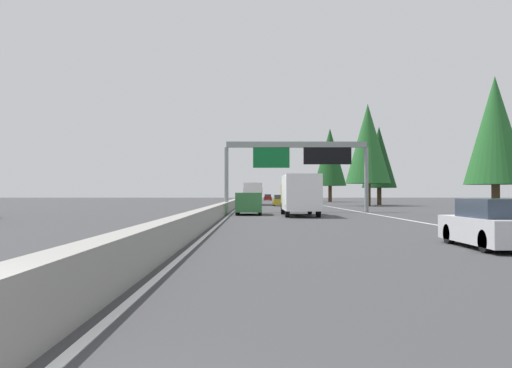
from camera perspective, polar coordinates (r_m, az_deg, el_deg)
The scene contains 17 objects.
ground_plane at distance 63.24m, azimuth -2.14°, elevation -2.47°, with size 320.00×320.00×0.00m, color #38383A.
median_barrier at distance 83.23m, azimuth -1.89°, elevation -1.81°, with size 180.00×0.56×0.90m, color gray.
shoulder_stripe_right at distance 73.81m, azimuth 7.10°, elevation -2.25°, with size 160.00×0.16×0.01m, color silver.
shoulder_stripe_median at distance 73.23m, azimuth -1.69°, elevation -2.27°, with size 160.00×0.16×0.01m, color silver.
sign_gantry_overhead at distance 48.67m, azimuth 4.41°, elevation 2.89°, with size 0.50×12.68×6.19m.
sedan_far_center at distance 17.94m, azimuth 23.30°, elevation -3.92°, with size 4.40×1.80×1.47m.
box_truck_far_right at distance 40.34m, azimuth 4.52°, elevation -1.02°, with size 8.50×2.40×2.95m.
sedan_mid_left at distance 73.18m, azimuth 2.49°, elevation -1.74°, with size 4.40×1.80×1.47m.
sedan_mid_center at distance 124.57m, azimuth -0.37°, elevation -1.44°, with size 4.40×1.80×1.47m.
pickup_near_right at distance 104.15m, azimuth -0.42°, elevation -1.39°, with size 5.60×2.00×1.86m.
minivan_mid_right at distance 42.62m, azimuth -0.75°, elevation -1.90°, with size 5.00×1.95×1.69m.
bus_distant_a at distance 79.74m, azimuth -0.32°, elevation -0.94°, with size 11.50×2.55×3.10m.
sedan_far_left at distance 131.93m, azimuth 1.21°, elevation -1.41°, with size 4.40×1.80×1.47m.
conifer_right_near at distance 45.73m, azimuth 23.47°, elevation 5.10°, with size 4.65×4.65×10.57m.
conifer_right_mid at distance 74.43m, azimuth 11.48°, elevation 4.10°, with size 5.94×5.94×13.51m.
conifer_right_far at distance 80.55m, azimuth 12.59°, elevation 2.70°, with size 4.92×4.92×11.18m.
conifer_right_distant at distance 109.44m, azimuth 7.65°, elevation 2.77°, with size 6.36×6.36×14.46m.
Camera 1 is at (-3.19, -2.11, 1.62)m, focal length 38.74 mm.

